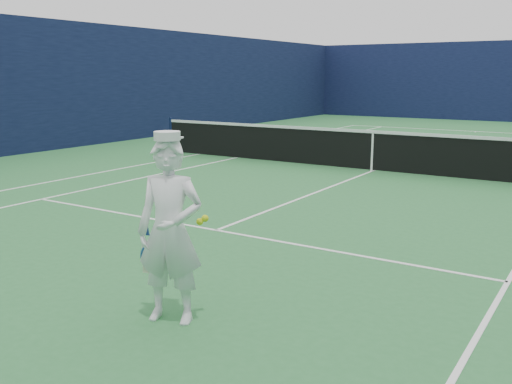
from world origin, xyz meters
TOP-DOWN VIEW (x-y plane):
  - ground at (0.00, 0.00)m, footprint 80.00×80.00m
  - court_markings at (0.00, 0.00)m, footprint 11.03×23.83m
  - windscreen_fence at (0.00, 0.00)m, footprint 20.12×36.12m
  - tennis_net at (0.00, 0.00)m, footprint 12.88×0.09m
  - tennis_player at (1.55, -9.22)m, footprint 0.86×0.60m

SIDE VIEW (x-z plane):
  - ground at x=0.00m, z-range 0.00..0.00m
  - court_markings at x=0.00m, z-range 0.00..0.01m
  - tennis_net at x=0.00m, z-range 0.02..1.09m
  - tennis_player at x=1.55m, z-range -0.02..1.80m
  - windscreen_fence at x=0.00m, z-range 0.00..4.00m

